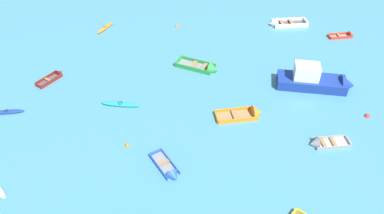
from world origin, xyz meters
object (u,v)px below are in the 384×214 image
object	(u,v)px
kayak_turquoise_near_camera	(120,104)
rowboat_blue_far_back	(170,172)
motor_launch_deep_blue_far_right	(317,80)
mooring_buoy_near_foreground	(177,27)
mooring_buoy_midfield	(127,145)
rowboat_red_midfield_left	(346,35)
rowboat_green_back_row_left	(206,68)
rowboat_orange_distant_center	(249,114)
kayak_orange_cluster_inner	(105,28)
rowboat_white_center	(280,23)
mooring_buoy_outer_edge	(367,116)
rowboat_maroon_near_right	(55,76)
rowboat_grey_far_left	(320,143)
kayak_deep_blue_outer_left	(7,112)

from	to	relation	value
kayak_turquoise_near_camera	rowboat_blue_far_back	size ratio (longest dim) A/B	1.10
motor_launch_deep_blue_far_right	mooring_buoy_near_foreground	xyz separation A→B (m)	(-14.64, 10.34, -0.75)
mooring_buoy_midfield	rowboat_red_midfield_left	bearing A→B (deg)	43.91
mooring_buoy_midfield	mooring_buoy_near_foreground	size ratio (longest dim) A/B	0.93
rowboat_green_back_row_left	rowboat_orange_distant_center	xyz separation A→B (m)	(4.26, -6.45, -0.04)
kayak_orange_cluster_inner	rowboat_white_center	world-z (taller)	rowboat_white_center
rowboat_green_back_row_left	mooring_buoy_outer_edge	size ratio (longest dim) A/B	9.74
rowboat_maroon_near_right	mooring_buoy_near_foreground	bearing A→B (deg)	48.77
rowboat_grey_far_left	mooring_buoy_outer_edge	xyz separation A→B (m)	(4.49, 3.93, -0.15)
motor_launch_deep_blue_far_right	mooring_buoy_midfield	world-z (taller)	motor_launch_deep_blue_far_right
kayak_turquoise_near_camera	rowboat_blue_far_back	bearing A→B (deg)	-52.01
rowboat_green_back_row_left	mooring_buoy_midfield	bearing A→B (deg)	-115.10
rowboat_grey_far_left	kayak_turquoise_near_camera	bearing A→B (deg)	170.03
mooring_buoy_near_foreground	rowboat_red_midfield_left	bearing A→B (deg)	-0.45
kayak_orange_cluster_inner	motor_launch_deep_blue_far_right	world-z (taller)	motor_launch_deep_blue_far_right
rowboat_red_midfield_left	rowboat_blue_far_back	size ratio (longest dim) A/B	0.99
kayak_deep_blue_outer_left	rowboat_orange_distant_center	bearing A→B (deg)	5.75
rowboat_green_back_row_left	kayak_orange_cluster_inner	bearing A→B (deg)	150.05
kayak_orange_cluster_inner	rowboat_orange_distant_center	bearing A→B (deg)	-39.17
kayak_orange_cluster_inner	mooring_buoy_outer_edge	xyz separation A→B (m)	(26.71, -12.63, -0.14)
kayak_deep_blue_outer_left	mooring_buoy_outer_edge	size ratio (longest dim) A/B	6.34
motor_launch_deep_blue_far_right	rowboat_red_midfield_left	bearing A→B (deg)	64.90
kayak_orange_cluster_inner	rowboat_maroon_near_right	distance (m)	10.35
rowboat_maroon_near_right	mooring_buoy_midfield	size ratio (longest dim) A/B	7.53
motor_launch_deep_blue_far_right	mooring_buoy_outer_edge	distance (m)	5.40
motor_launch_deep_blue_far_right	rowboat_white_center	distance (m)	12.37
rowboat_blue_far_back	rowboat_red_midfield_left	bearing A→B (deg)	52.95
rowboat_red_midfield_left	rowboat_blue_far_back	xyz separation A→B (m)	(-16.66, -22.07, 0.01)
rowboat_grey_far_left	motor_launch_deep_blue_far_right	world-z (taller)	motor_launch_deep_blue_far_right
kayak_orange_cluster_inner	mooring_buoy_midfield	size ratio (longest dim) A/B	7.77
kayak_turquoise_near_camera	motor_launch_deep_blue_far_right	distance (m)	18.10
rowboat_red_midfield_left	rowboat_orange_distant_center	bearing A→B (deg)	-126.20
rowboat_blue_far_back	mooring_buoy_outer_edge	size ratio (longest dim) A/B	6.57
kayak_deep_blue_outer_left	rowboat_red_midfield_left	distance (m)	35.97
rowboat_orange_distant_center	kayak_turquoise_near_camera	bearing A→B (deg)	179.89
kayak_turquoise_near_camera	mooring_buoy_near_foreground	size ratio (longest dim) A/B	8.08
rowboat_blue_far_back	mooring_buoy_midfield	bearing A→B (deg)	147.56
rowboat_white_center	mooring_buoy_midfield	world-z (taller)	rowboat_white_center
rowboat_red_midfield_left	rowboat_white_center	xyz separation A→B (m)	(-7.34, 1.90, 0.09)
rowboat_maroon_near_right	mooring_buoy_outer_edge	size ratio (longest dim) A/B	6.26
kayak_deep_blue_outer_left	mooring_buoy_midfield	xyz separation A→B (m)	(11.23, -2.61, -0.14)
mooring_buoy_outer_edge	kayak_turquoise_near_camera	bearing A→B (deg)	-177.35
rowboat_maroon_near_right	mooring_buoy_near_foreground	distance (m)	15.50
kayak_orange_cluster_inner	motor_launch_deep_blue_far_right	size ratio (longest dim) A/B	0.43
rowboat_orange_distant_center	rowboat_red_midfield_left	bearing A→B (deg)	53.80
rowboat_blue_far_back	motor_launch_deep_blue_far_right	world-z (taller)	motor_launch_deep_blue_far_right
rowboat_white_center	mooring_buoy_near_foreground	bearing A→B (deg)	-171.76
rowboat_maroon_near_right	motor_launch_deep_blue_far_right	size ratio (longest dim) A/B	0.42
rowboat_green_back_row_left	rowboat_orange_distant_center	distance (m)	7.73
rowboat_grey_far_left	mooring_buoy_midfield	size ratio (longest dim) A/B	8.54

